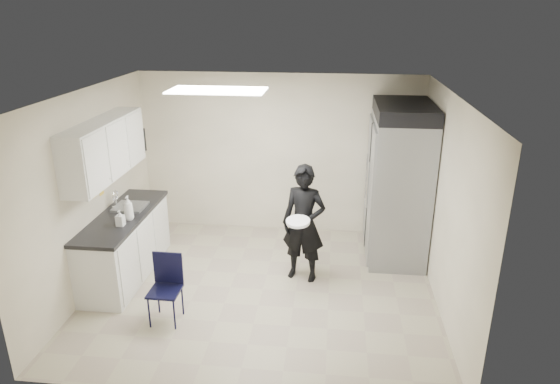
# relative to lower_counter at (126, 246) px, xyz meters

# --- Properties ---
(floor) EXTENTS (4.50, 4.50, 0.00)m
(floor) POSITION_rel_lower_counter_xyz_m (1.95, -0.20, -0.43)
(floor) COLOR tan
(floor) RESTS_ON ground
(ceiling) EXTENTS (4.50, 4.50, 0.00)m
(ceiling) POSITION_rel_lower_counter_xyz_m (1.95, -0.20, 2.17)
(ceiling) COLOR silver
(ceiling) RESTS_ON back_wall
(back_wall) EXTENTS (4.50, 0.00, 4.50)m
(back_wall) POSITION_rel_lower_counter_xyz_m (1.95, 1.80, 0.87)
(back_wall) COLOR beige
(back_wall) RESTS_ON floor
(left_wall) EXTENTS (0.00, 4.00, 4.00)m
(left_wall) POSITION_rel_lower_counter_xyz_m (-0.30, -0.20, 0.87)
(left_wall) COLOR beige
(left_wall) RESTS_ON floor
(right_wall) EXTENTS (0.00, 4.00, 4.00)m
(right_wall) POSITION_rel_lower_counter_xyz_m (4.20, -0.20, 0.87)
(right_wall) COLOR beige
(right_wall) RESTS_ON floor
(ceiling_panel) EXTENTS (1.20, 0.60, 0.02)m
(ceiling_panel) POSITION_rel_lower_counter_xyz_m (1.35, 0.20, 2.14)
(ceiling_panel) COLOR white
(ceiling_panel) RESTS_ON ceiling
(lower_counter) EXTENTS (0.60, 1.90, 0.86)m
(lower_counter) POSITION_rel_lower_counter_xyz_m (0.00, 0.00, 0.00)
(lower_counter) COLOR silver
(lower_counter) RESTS_ON floor
(countertop) EXTENTS (0.64, 1.95, 0.05)m
(countertop) POSITION_rel_lower_counter_xyz_m (0.00, 0.00, 0.46)
(countertop) COLOR black
(countertop) RESTS_ON lower_counter
(sink) EXTENTS (0.42, 0.40, 0.14)m
(sink) POSITION_rel_lower_counter_xyz_m (0.02, 0.25, 0.44)
(sink) COLOR gray
(sink) RESTS_ON countertop
(faucet) EXTENTS (0.02, 0.02, 0.24)m
(faucet) POSITION_rel_lower_counter_xyz_m (-0.18, 0.25, 0.59)
(faucet) COLOR silver
(faucet) RESTS_ON countertop
(upper_cabinets) EXTENTS (0.35, 1.80, 0.75)m
(upper_cabinets) POSITION_rel_lower_counter_xyz_m (-0.13, 0.00, 1.40)
(upper_cabinets) COLOR silver
(upper_cabinets) RESTS_ON left_wall
(towel_dispenser) EXTENTS (0.22, 0.30, 0.35)m
(towel_dispenser) POSITION_rel_lower_counter_xyz_m (-0.19, 1.15, 1.19)
(towel_dispenser) COLOR black
(towel_dispenser) RESTS_ON left_wall
(notice_sticker_left) EXTENTS (0.00, 0.12, 0.07)m
(notice_sticker_left) POSITION_rel_lower_counter_xyz_m (-0.29, -0.10, 0.79)
(notice_sticker_left) COLOR yellow
(notice_sticker_left) RESTS_ON left_wall
(notice_sticker_right) EXTENTS (0.00, 0.12, 0.07)m
(notice_sticker_right) POSITION_rel_lower_counter_xyz_m (-0.29, 0.10, 0.75)
(notice_sticker_right) COLOR yellow
(notice_sticker_right) RESTS_ON left_wall
(commercial_fridge) EXTENTS (0.80, 1.35, 2.10)m
(commercial_fridge) POSITION_rel_lower_counter_xyz_m (3.78, 1.07, 0.62)
(commercial_fridge) COLOR gray
(commercial_fridge) RESTS_ON floor
(fridge_compressor) EXTENTS (0.80, 1.35, 0.20)m
(fridge_compressor) POSITION_rel_lower_counter_xyz_m (3.78, 1.07, 1.77)
(fridge_compressor) COLOR black
(fridge_compressor) RESTS_ON commercial_fridge
(folding_chair) EXTENTS (0.36, 0.36, 0.81)m
(folding_chair) POSITION_rel_lower_counter_xyz_m (0.91, -1.03, -0.03)
(folding_chair) COLOR black
(folding_chair) RESTS_ON floor
(man_tuxedo) EXTENTS (0.67, 0.53, 1.63)m
(man_tuxedo) POSITION_rel_lower_counter_xyz_m (2.46, 0.18, 0.38)
(man_tuxedo) COLOR black
(man_tuxedo) RESTS_ON floor
(bucket_lid) EXTENTS (0.38, 0.38, 0.04)m
(bucket_lid) POSITION_rel_lower_counter_xyz_m (2.40, -0.06, 0.52)
(bucket_lid) COLOR silver
(bucket_lid) RESTS_ON man_tuxedo
(soap_bottle_a) EXTENTS (0.13, 0.13, 0.33)m
(soap_bottle_a) POSITION_rel_lower_counter_xyz_m (0.17, -0.14, 0.64)
(soap_bottle_a) COLOR silver
(soap_bottle_a) RESTS_ON countertop
(soap_bottle_b) EXTENTS (0.10, 0.10, 0.21)m
(soap_bottle_b) POSITION_rel_lower_counter_xyz_m (0.14, -0.35, 0.59)
(soap_bottle_b) COLOR silver
(soap_bottle_b) RESTS_ON countertop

